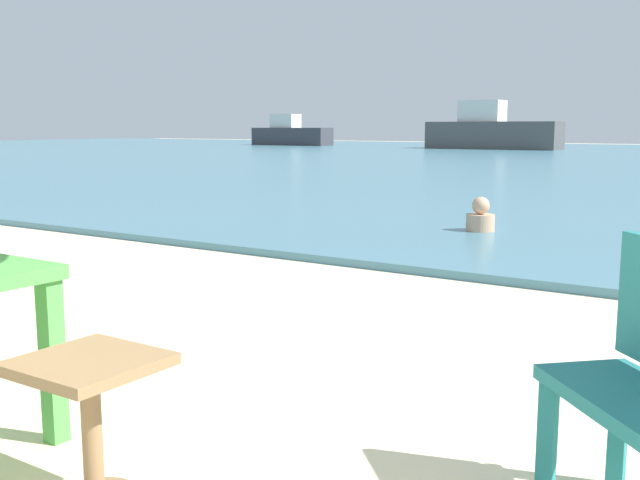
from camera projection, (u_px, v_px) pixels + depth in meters
name	position (u px, v px, depth m)	size (l,w,h in m)	color
side_table_wood	(91.00, 410.00, 2.56)	(0.44, 0.44, 0.54)	olive
swimmer_person	(480.00, 218.00, 8.91)	(0.34, 0.34, 0.41)	tan
boat_barge	(491.00, 132.00, 41.51)	(7.40, 2.02, 2.69)	#4C4C4C
boat_tanker	(291.00, 134.00, 50.07)	(5.69, 1.55, 2.07)	#38383F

